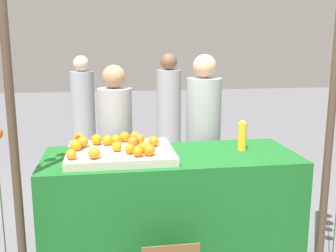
{
  "coord_description": "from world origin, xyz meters",
  "views": [
    {
      "loc": [
        -0.49,
        -3.0,
        1.77
      ],
      "look_at": [
        0.0,
        0.15,
        1.11
      ],
      "focal_mm": 42.57,
      "sensor_mm": 36.0,
      "label": 1
    }
  ],
  "objects_px": {
    "juice_bottle": "(242,136)",
    "vendor_left": "(116,155)",
    "vendor_right": "(203,146)",
    "orange_1": "(138,152)",
    "orange_0": "(144,147)",
    "stall_counter": "(171,208)"
  },
  "relations": [
    {
      "from": "stall_counter",
      "to": "juice_bottle",
      "type": "xyz_separation_m",
      "value": [
        0.6,
        0.04,
        0.57
      ]
    },
    {
      "from": "stall_counter",
      "to": "vendor_left",
      "type": "distance_m",
      "value": 0.82
    },
    {
      "from": "orange_1",
      "to": "vendor_right",
      "type": "bearing_deg",
      "value": 52.14
    },
    {
      "from": "juice_bottle",
      "to": "vendor_right",
      "type": "height_order",
      "value": "vendor_right"
    },
    {
      "from": "orange_0",
      "to": "juice_bottle",
      "type": "relative_size",
      "value": 0.34
    },
    {
      "from": "vendor_right",
      "to": "juice_bottle",
      "type": "bearing_deg",
      "value": -75.63
    },
    {
      "from": "juice_bottle",
      "to": "vendor_left",
      "type": "bearing_deg",
      "value": 149.23
    },
    {
      "from": "orange_0",
      "to": "orange_1",
      "type": "relative_size",
      "value": 1.1
    },
    {
      "from": "juice_bottle",
      "to": "orange_0",
      "type": "bearing_deg",
      "value": -168.98
    },
    {
      "from": "stall_counter",
      "to": "vendor_right",
      "type": "xyz_separation_m",
      "value": [
        0.43,
        0.69,
        0.32
      ]
    },
    {
      "from": "orange_0",
      "to": "vendor_right",
      "type": "distance_m",
      "value": 1.07
    },
    {
      "from": "orange_1",
      "to": "vendor_right",
      "type": "height_order",
      "value": "vendor_right"
    },
    {
      "from": "orange_0",
      "to": "juice_bottle",
      "type": "distance_m",
      "value": 0.84
    },
    {
      "from": "juice_bottle",
      "to": "vendor_left",
      "type": "distance_m",
      "value": 1.22
    },
    {
      "from": "stall_counter",
      "to": "orange_0",
      "type": "xyz_separation_m",
      "value": [
        -0.23,
        -0.12,
        0.55
      ]
    },
    {
      "from": "orange_1",
      "to": "vendor_left",
      "type": "bearing_deg",
      "value": 99.08
    },
    {
      "from": "orange_0",
      "to": "orange_1",
      "type": "distance_m",
      "value": 0.12
    },
    {
      "from": "orange_0",
      "to": "vendor_right",
      "type": "bearing_deg",
      "value": 50.75
    },
    {
      "from": "stall_counter",
      "to": "orange_1",
      "type": "height_order",
      "value": "orange_1"
    },
    {
      "from": "stall_counter",
      "to": "orange_0",
      "type": "relative_size",
      "value": 24.05
    },
    {
      "from": "vendor_left",
      "to": "orange_0",
      "type": "bearing_deg",
      "value": -75.95
    },
    {
      "from": "stall_counter",
      "to": "juice_bottle",
      "type": "bearing_deg",
      "value": 3.87
    }
  ]
}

